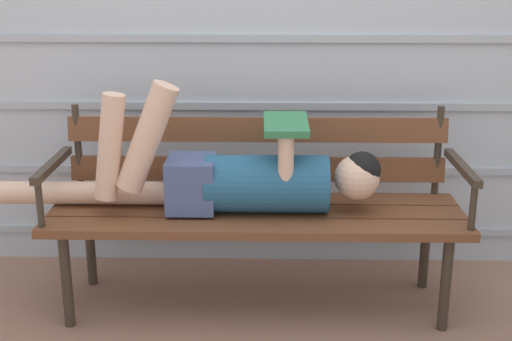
% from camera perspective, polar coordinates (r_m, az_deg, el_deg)
% --- Properties ---
extents(ground_plane, '(12.00, 12.00, 0.00)m').
position_cam_1_polar(ground_plane, '(3.03, -0.04, -11.93)').
color(ground_plane, '#936B56').
extents(house_siding, '(5.19, 0.08, 2.24)m').
position_cam_1_polar(house_siding, '(3.27, 0.19, 11.00)').
color(house_siding, '#B2BCC6').
rests_on(house_siding, ground).
extents(park_bench, '(1.77, 0.51, 0.85)m').
position_cam_1_polar(park_bench, '(2.98, 0.03, -2.20)').
color(park_bench, brown).
rests_on(park_bench, ground).
extents(reclining_person, '(1.73, 0.25, 0.57)m').
position_cam_1_polar(reclining_person, '(2.87, -2.12, -0.49)').
color(reclining_person, '#23567A').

